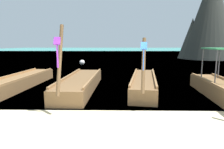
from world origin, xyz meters
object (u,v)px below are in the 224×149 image
longtail_boat_violet_ribbon (81,83)px  longtail_boat_blue_ribbon (144,83)px  longtail_boat_orange_ribbon (223,90)px  mooring_buoy_near (82,62)px  longtail_boat_turquoise_ribbon (20,82)px  karst_rock (209,17)px

longtail_boat_violet_ribbon → longtail_boat_blue_ribbon: (3.14, 0.15, 0.00)m
longtail_boat_blue_ribbon → longtail_boat_orange_ribbon: longtail_boat_orange_ribbon is taller
longtail_boat_blue_ribbon → mooring_buoy_near: 12.45m
longtail_boat_violet_ribbon → longtail_boat_orange_ribbon: bearing=-13.5°
longtail_boat_turquoise_ribbon → longtail_boat_violet_ribbon: (3.25, -0.35, 0.02)m
longtail_boat_violet_ribbon → mooring_buoy_near: 11.68m
longtail_boat_blue_ribbon → longtail_boat_violet_ribbon: bearing=-177.2°
karst_rock → longtail_boat_turquoise_ribbon: bearing=-132.6°
longtail_boat_turquoise_ribbon → longtail_boat_blue_ribbon: (6.38, -0.19, 0.02)m
longtail_boat_turquoise_ribbon → longtail_boat_orange_ribbon: bearing=-11.0°
longtail_boat_violet_ribbon → longtail_boat_turquoise_ribbon: bearing=173.9°
karst_rock → mooring_buoy_near: karst_rock is taller
longtail_boat_turquoise_ribbon → mooring_buoy_near: bearing=83.2°
longtail_boat_blue_ribbon → karst_rock: 25.11m
karst_rock → longtail_boat_violet_ribbon: bearing=-126.9°
longtail_boat_orange_ribbon → karst_rock: karst_rock is taller
longtail_boat_violet_ribbon → karst_rock: karst_rock is taller
longtail_boat_blue_ribbon → karst_rock: bearing=58.8°
longtail_boat_violet_ribbon → longtail_boat_orange_ribbon: 6.34m
longtail_boat_blue_ribbon → mooring_buoy_near: (-5.06, 11.37, -0.04)m
karst_rock → longtail_boat_blue_ribbon: bearing=-121.2°
longtail_boat_orange_ribbon → karst_rock: (9.61, 22.48, 5.98)m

